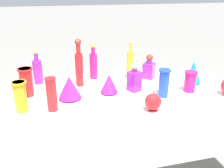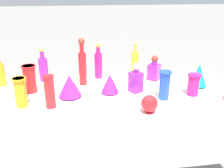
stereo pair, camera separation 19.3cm
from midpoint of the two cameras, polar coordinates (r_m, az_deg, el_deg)
The scene contains 19 objects.
display_table at distance 1.96m, azimuth -2.57°, elevation -4.59°, with size 2.10×1.04×0.76m.
tall_bottle_0 at distance 2.28m, azimuth 1.76°, elevation 4.47°, with size 0.06×0.06×0.35m.
tall_bottle_1 at distance 2.30m, azimuth -18.97°, elevation 2.92°, with size 0.08×0.08×0.31m.
tall_bottle_3 at distance 2.30m, azimuth -6.66°, elevation 4.62°, with size 0.07×0.07×0.34m.
tall_bottle_4 at distance 2.14m, azimuth -10.11°, elevation 4.11°, with size 0.07×0.07×0.41m.
square_decanter_0 at distance 2.32m, azimuth 6.11°, elevation 3.52°, with size 0.13×0.13×0.23m.
square_decanter_1 at distance 2.02m, azimuth 2.43°, elevation 1.13°, with size 0.12×0.12×0.24m.
slender_vase_0 at distance 2.07m, azimuth -21.55°, elevation 0.51°, with size 0.11×0.11×0.23m.
slender_vase_1 at distance 1.96m, azimuth -23.24°, elevation -2.05°, with size 0.10×0.10×0.15m.
slender_vase_2 at distance 2.08m, azimuth 14.94°, elevation 0.68°, with size 0.11×0.11×0.17m.
slender_vase_3 at distance 1.83m, azimuth -23.09°, elevation -2.53°, with size 0.10×0.10×0.22m.
slender_vase_4 at distance 1.77m, azimuth -16.73°, elevation -2.20°, with size 0.08×0.08×0.24m.
slender_vase_5 at distance 1.93m, azimuth 9.03°, elevation 0.32°, with size 0.10×0.10×0.22m.
fluted_vase_0 at distance 1.98m, azimuth -3.44°, elevation 0.10°, with size 0.14×0.14×0.16m.
fluted_vase_1 at distance 2.27m, azimuth 15.76°, elevation 2.57°, with size 0.15×0.15×0.20m.
fluted_vase_2 at distance 1.92m, azimuth -12.54°, elevation -0.78°, with size 0.18×0.18×0.18m.
round_bowl_1 at distance 1.72m, azimuth 6.20°, elevation -4.14°, with size 0.12×0.12×0.13m.
price_tag_left at distance 1.54m, azimuth -10.23°, elevation -9.70°, with size 0.05×0.01×0.04m, color white.
price_tag_center at distance 1.54m, azimuth -19.60°, elevation -10.66°, with size 0.05×0.01×0.04m, color white.
Camera 1 is at (-0.45, -1.74, 1.57)m, focal length 40.00 mm.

